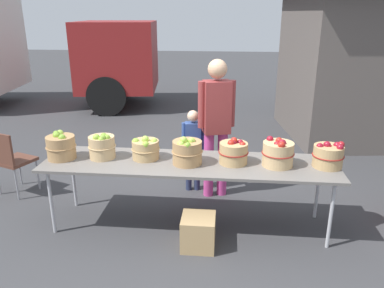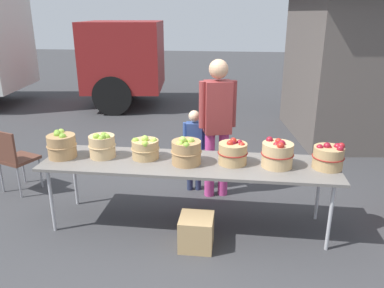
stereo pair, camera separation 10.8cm
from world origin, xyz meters
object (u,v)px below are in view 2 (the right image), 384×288
Objects in this scene: apple_basket_green_0 at (62,145)px; apple_basket_green_3 at (186,152)px; apple_basket_green_2 at (145,148)px; market_table at (188,165)px; apple_basket_red_2 at (328,157)px; vendor_adult at (217,119)px; child_customer at (194,144)px; produce_crate at (196,232)px; apple_basket_green_1 at (102,145)px; apple_basket_red_0 at (233,152)px; apple_basket_red_1 at (277,154)px; folding_chair at (13,156)px.

apple_basket_green_3 reaches higher than apple_basket_green_0.
apple_basket_green_0 is 1.04× the size of apple_basket_green_2.
market_table is 1.43m from apple_basket_red_2.
vendor_adult is 0.50m from child_customer.
child_customer is at bearing 97.84° from produce_crate.
apple_basket_green_1 is at bearing 34.87° from child_customer.
apple_basket_green_0 is at bearing -178.69° from apple_basket_red_0.
apple_basket_green_0 reaches higher than apple_basket_red_1.
apple_basket_green_2 is at bearing 167.43° from apple_basket_green_3.
child_customer is at bearing -150.51° from folding_chair.
market_table is at bearing -177.12° from apple_basket_red_0.
apple_basket_red_1 is 1.33m from child_customer.
apple_basket_green_3 reaches higher than apple_basket_red_2.
apple_basket_green_2 is at bearing 28.42° from vendor_adult.
apple_basket_green_2 is at bearing 177.45° from apple_basket_red_1.
apple_basket_red_2 is 0.18× the size of vendor_adult.
apple_basket_green_0 reaches higher than apple_basket_red_2.
apple_basket_red_2 reaches higher than market_table.
apple_basket_red_1 reaches higher than market_table.
vendor_adult is at bearing 147.22° from apple_basket_red_2.
apple_basket_red_2 is at bearing 0.77° from apple_basket_green_0.
child_customer is at bearing -37.13° from vendor_adult.
apple_basket_red_1 is (2.30, 0.02, 0.00)m from apple_basket_green_0.
apple_basket_green_1 is 0.27× the size of child_customer.
apple_basket_red_0 is at bearing -2.34° from apple_basket_green_2.
child_customer is 3.26× the size of produce_crate.
apple_basket_green_1 is at bearing 177.85° from market_table.
apple_basket_green_3 is 0.96m from child_customer.
child_customer is (-0.30, 0.12, -0.38)m from vendor_adult.
apple_basket_green_2 reaches higher than folding_chair.
apple_basket_green_0 is 1.82m from vendor_adult.
folding_chair is at bearing -10.50° from vendor_adult.
apple_basket_green_2 is 1.96m from folding_chair.
folding_chair is (-1.39, 0.50, -0.38)m from apple_basket_green_1.
apple_basket_green_3 reaches higher than market_table.
apple_basket_red_0 is at bearing 1.31° from apple_basket_green_0.
apple_basket_red_0 is 0.79m from vendor_adult.
apple_basket_red_1 is 0.31× the size of child_customer.
child_customer is at bearing 34.12° from apple_basket_green_0.
produce_crate is (-1.29, -0.43, -0.71)m from apple_basket_red_2.
child_customer is at bearing 43.39° from apple_basket_green_1.
apple_basket_green_1 is 1.42m from vendor_adult.
produce_crate is (-0.33, -0.43, -0.71)m from apple_basket_red_0.
child_customer reaches higher than apple_basket_red_0.
apple_basket_green_1 is at bearing 175.30° from apple_basket_green_3.
apple_basket_red_1 is (0.45, -0.02, 0.01)m from apple_basket_red_0.
apple_basket_green_1 is at bearing 157.63° from produce_crate.
apple_basket_green_1 is 0.17× the size of vendor_adult.
market_table is at bearing -2.15° from apple_basket_green_1.
vendor_adult is (0.25, 0.77, 0.31)m from market_table.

